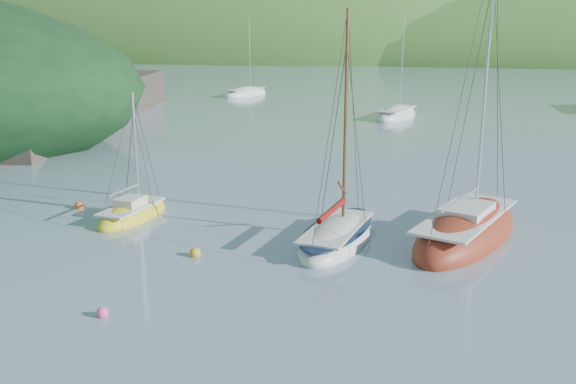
% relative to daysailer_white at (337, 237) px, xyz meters
% --- Properties ---
extents(ground, '(700.00, 700.00, 0.00)m').
position_rel_daysailer_white_xyz_m(ground, '(-0.26, -8.74, -0.23)').
color(ground, slate).
rests_on(ground, ground).
extents(shoreline_hills, '(690.00, 135.00, 56.00)m').
position_rel_daysailer_white_xyz_m(shoreline_hills, '(-9.92, 163.69, -0.23)').
color(shoreline_hills, '#3C6D29').
rests_on(shoreline_hills, ground).
extents(daysailer_white, '(3.33, 6.85, 10.11)m').
position_rel_daysailer_white_xyz_m(daysailer_white, '(0.00, 0.00, 0.00)').
color(daysailer_white, white).
rests_on(daysailer_white, ground).
extents(sloop_red, '(5.99, 9.52, 13.32)m').
position_rel_daysailer_white_xyz_m(sloop_red, '(5.23, 1.75, 0.01)').
color(sloop_red, maroon).
rests_on(sloop_red, ground).
extents(sailboat_yellow, '(2.49, 4.98, 6.34)m').
position_rel_daysailer_white_xyz_m(sailboat_yellow, '(-9.86, 1.11, -0.06)').
color(sailboat_yellow, yellow).
rests_on(sailboat_yellow, ground).
extents(distant_sloop_a, '(4.63, 8.01, 10.81)m').
position_rel_daysailer_white_xyz_m(distant_sloop_a, '(-0.34, 36.29, -0.04)').
color(distant_sloop_a, white).
rests_on(distant_sloop_a, ground).
extents(distant_sloop_c, '(5.12, 7.54, 10.17)m').
position_rel_daysailer_white_xyz_m(distant_sloop_c, '(-19.77, 50.63, -0.05)').
color(distant_sloop_c, white).
rests_on(distant_sloop_c, ground).
extents(mooring_buoys, '(25.77, 13.52, 0.47)m').
position_rel_daysailer_white_xyz_m(mooring_buoys, '(-1.21, -3.58, -0.11)').
color(mooring_buoys, gold).
rests_on(mooring_buoys, ground).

